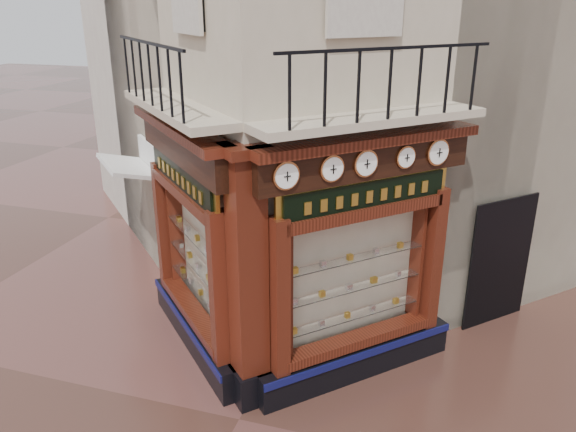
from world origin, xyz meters
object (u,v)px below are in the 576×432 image
at_px(clock_e, 438,152).
at_px(signboard_right, 367,196).
at_px(clock_c, 366,163).
at_px(clock_d, 406,157).
at_px(signboard_left, 182,178).
at_px(clock_a, 286,176).
at_px(clock_b, 332,169).
at_px(awning, 141,280).
at_px(corner_pilaster, 248,285).

bearing_deg(clock_e, signboard_right, 174.57).
bearing_deg(signboard_right, clock_e, -5.43).
distance_m(clock_c, clock_d, 0.69).
relative_size(clock_c, clock_d, 1.17).
height_order(clock_c, signboard_right, clock_c).
relative_size(signboard_left, signboard_right, 1.03).
distance_m(clock_a, clock_b, 0.69).
relative_size(awning, signboard_right, 0.79).
height_order(clock_a, awning, clock_a).
height_order(clock_b, clock_c, clock_c).
bearing_deg(clock_c, clock_d, 0.00).
xyz_separation_m(clock_a, awning, (-4.25, 2.99, -3.62)).
height_order(corner_pilaster, awning, corner_pilaster).
bearing_deg(awning, clock_a, -170.17).
xyz_separation_m(clock_b, clock_c, (0.39, 0.39, -0.00)).
bearing_deg(awning, clock_c, -157.48).
bearing_deg(signboard_left, clock_e, -123.98).
bearing_deg(awning, clock_e, -146.29).
distance_m(clock_d, awning, 6.87).
relative_size(corner_pilaster, clock_d, 12.00).
bearing_deg(corner_pilaster, signboard_left, 100.25).
relative_size(clock_e, awning, 0.24).
xyz_separation_m(corner_pilaster, clock_b, (1.06, 0.46, 1.67)).
relative_size(clock_b, signboard_left, 0.17).
bearing_deg(clock_a, clock_d, 0.00).
relative_size(clock_b, signboard_right, 0.18).
xyz_separation_m(clock_a, clock_d, (1.36, 1.36, 0.00)).
bearing_deg(clock_a, awning, 99.83).
distance_m(clock_d, signboard_left, 3.45).
distance_m(corner_pilaster, signboard_right, 2.12).
relative_size(awning, signboard_left, 0.77).
distance_m(clock_a, signboard_left, 2.35).
xyz_separation_m(clock_b, signboard_left, (-2.52, 0.55, -0.52)).
bearing_deg(clock_a, signboard_right, 4.64).
height_order(corner_pilaster, signboard_left, corner_pilaster).
relative_size(corner_pilaster, clock_c, 10.23).
distance_m(clock_b, clock_d, 1.24).
xyz_separation_m(clock_e, signboard_right, (-0.90, -0.74, -0.52)).
bearing_deg(clock_d, clock_e, -0.00).
height_order(clock_a, clock_d, clock_a).
bearing_deg(signboard_left, clock_a, -162.09).
bearing_deg(clock_a, clock_b, 0.00).
height_order(clock_b, clock_d, clock_b).
height_order(clock_a, clock_e, clock_e).
bearing_deg(clock_c, clock_e, 0.00).
relative_size(clock_c, signboard_right, 0.18).
xyz_separation_m(corner_pilaster, clock_e, (2.36, 1.76, 1.67)).
relative_size(clock_d, awning, 0.20).
distance_m(corner_pilaster, clock_e, 3.39).
bearing_deg(signboard_left, signboard_right, -135.00).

